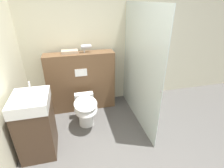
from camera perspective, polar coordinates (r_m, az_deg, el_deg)
name	(u,v)px	position (r m, az deg, el deg)	size (l,w,h in m)	color
wall_back	(93,44)	(3.55, -6.28, 12.76)	(8.00, 0.06, 2.50)	beige
partition_panel	(81,82)	(3.50, -9.97, 0.72)	(1.29, 0.30, 1.17)	brown
shower_glass	(139,68)	(3.00, 8.93, 5.30)	(0.04, 1.63, 2.03)	silver
toilet	(86,110)	(3.09, -8.55, -8.29)	(0.39, 0.63, 0.52)	white
sink_vanity	(36,125)	(2.74, -23.61, -12.17)	(0.47, 0.56, 1.08)	#473323
hair_drier	(86,47)	(3.29, -8.37, 11.95)	(0.20, 0.08, 0.15)	#B7B7BC
folded_towel	(70,52)	(3.31, -13.66, 10.20)	(0.29, 0.17, 0.05)	tan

